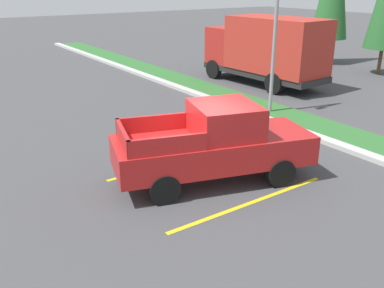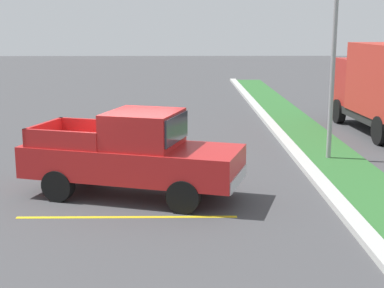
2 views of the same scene
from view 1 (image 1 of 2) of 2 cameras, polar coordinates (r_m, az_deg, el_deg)
ground_plane at (r=11.59m, az=1.33°, el=-4.64°), size 120.00×120.00×0.00m
parking_line_near at (r=12.67m, az=-1.42°, el=-2.28°), size 0.12×4.80×0.01m
parking_line_far at (r=10.47m, az=7.97°, el=-7.83°), size 0.12×4.80×0.01m
curb_strip at (r=14.82m, az=17.24°, el=0.58°), size 56.00×0.40×0.15m
grass_median at (r=15.68m, az=19.77°, el=1.22°), size 56.00×1.80×0.06m
pickup_truck_main at (r=11.12m, az=3.15°, el=0.04°), size 3.32×5.54×2.10m
cargo_truck_distant at (r=22.22m, az=9.95°, el=12.57°), size 6.92×2.82×3.40m
street_light at (r=16.87m, az=10.77°, el=15.67°), size 0.24×1.49×6.00m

